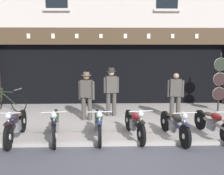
% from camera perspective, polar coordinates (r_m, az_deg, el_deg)
% --- Properties ---
extents(ground, '(22.70, 22.00, 0.18)m').
position_cam_1_polar(ground, '(6.15, 2.20, -15.87)').
color(ground, '#9F958D').
extents(shop_facade, '(11.00, 4.42, 6.31)m').
position_cam_1_polar(shop_facade, '(13.61, -0.04, 5.21)').
color(shop_facade, black).
rests_on(shop_facade, ground).
extents(motorcycle_far_left, '(0.62, 2.11, 0.92)m').
position_cam_1_polar(motorcycle_far_left, '(7.78, -19.56, -7.40)').
color(motorcycle_far_left, black).
rests_on(motorcycle_far_left, ground).
extents(motorcycle_left, '(0.62, 2.08, 0.93)m').
position_cam_1_polar(motorcycle_left, '(7.57, -11.86, -7.52)').
color(motorcycle_left, black).
rests_on(motorcycle_left, ground).
extents(motorcycle_center_left, '(0.62, 2.03, 0.91)m').
position_cam_1_polar(motorcycle_center_left, '(7.50, -2.85, -7.56)').
color(motorcycle_center_left, black).
rests_on(motorcycle_center_left, ground).
extents(motorcycle_center, '(0.62, 1.97, 0.91)m').
position_cam_1_polar(motorcycle_center, '(7.58, 4.79, -7.44)').
color(motorcycle_center, black).
rests_on(motorcycle_center, ground).
extents(motorcycle_center_right, '(0.62, 2.01, 0.90)m').
position_cam_1_polar(motorcycle_center_right, '(7.63, 13.04, -7.57)').
color(motorcycle_center_right, black).
rests_on(motorcycle_center_right, ground).
extents(motorcycle_right, '(0.62, 2.03, 0.89)m').
position_cam_1_polar(motorcycle_right, '(8.08, 20.49, -7.01)').
color(motorcycle_right, black).
rests_on(motorcycle_right, ground).
extents(salesman_left, '(0.55, 0.34, 1.66)m').
position_cam_1_polar(salesman_left, '(9.29, -5.37, -1.32)').
color(salesman_left, '#47423D').
rests_on(salesman_left, ground).
extents(shopkeeper_center, '(0.55, 0.37, 1.76)m').
position_cam_1_polar(shopkeeper_center, '(9.79, -0.16, -0.36)').
color(shopkeeper_center, '#47423D').
rests_on(shopkeeper_center, ground).
extents(salesman_right, '(0.56, 0.27, 1.61)m').
position_cam_1_polar(salesman_right, '(9.61, 13.19, -1.34)').
color(salesman_right, '#47423D').
rests_on(salesman_right, ground).
extents(tyre_sign_pole, '(0.52, 0.06, 2.29)m').
position_cam_1_polar(tyre_sign_pole, '(11.30, 21.70, 1.56)').
color(tyre_sign_pole, '#232328').
rests_on(tyre_sign_pole, ground).
extents(advert_board_near, '(0.67, 0.03, 0.93)m').
position_cam_1_polar(advert_board_near, '(12.12, -10.31, 5.29)').
color(advert_board_near, silver).
extents(leaning_bicycle, '(1.70, 0.65, 0.93)m').
position_cam_1_polar(leaning_bicycle, '(11.45, -21.32, -2.81)').
color(leaning_bicycle, black).
rests_on(leaning_bicycle, ground).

